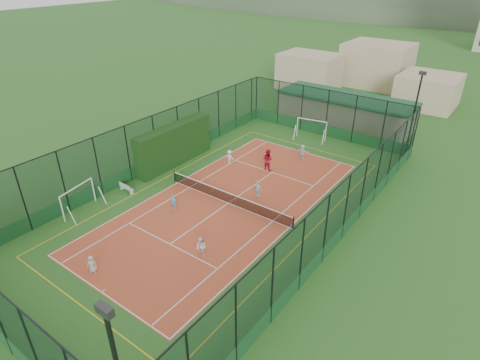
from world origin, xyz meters
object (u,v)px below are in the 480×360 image
object	(u,v)px
child_far_left	(230,157)
child_far_right	(258,189)
child_far_back	(302,152)
futsal_goal_far	(311,129)
white_bench	(126,187)
child_near_mid	(174,203)
clubhouse	(345,109)
futsal_goal_near	(79,199)
child_near_right	(201,247)
floodlight_ne	(413,117)
child_near_left	(92,264)
coach	(268,160)

from	to	relation	value
child_far_left	child_far_right	xyz separation A→B (m)	(5.51, -3.48, 0.06)
child_far_right	child_far_back	bearing A→B (deg)	-89.50
futsal_goal_far	white_bench	bearing A→B (deg)	-120.24
white_bench	child_near_mid	distance (m)	5.05
clubhouse	futsal_goal_near	bearing A→B (deg)	-105.76
white_bench	child_near_right	size ratio (longest dim) A/B	1.01
floodlight_ne	child_near_mid	world-z (taller)	floodlight_ne
child_near_left	child_far_right	bearing A→B (deg)	35.66
futsal_goal_near	child_far_back	distance (m)	20.20
white_bench	futsal_goal_far	xyz separation A→B (m)	(6.93, 18.94, 0.63)
clubhouse	coach	size ratio (longest dim) A/B	7.61
child_far_left	child_near_right	bearing A→B (deg)	114.63
white_bench	child_near_right	xyz separation A→B (m)	(10.30, -2.49, 0.31)
white_bench	child_near_left	bearing A→B (deg)	-49.46
coach	clubhouse	bearing A→B (deg)	-90.15
futsal_goal_far	child_far_left	size ratio (longest dim) A/B	2.36
child_near_left	coach	size ratio (longest dim) A/B	0.58
child_near_left	coach	world-z (taller)	coach
floodlight_ne	coach	world-z (taller)	floodlight_ne
floodlight_ne	coach	xyz separation A→B (m)	(-9.24, -10.02, -3.12)
child_near_mid	child_near_left	bearing A→B (deg)	-86.42
floodlight_ne	child_far_back	distance (m)	10.49
child_near_left	child_far_left	distance (m)	16.80
futsal_goal_far	child_near_right	xyz separation A→B (m)	(3.37, -21.43, -0.32)
futsal_goal_far	child_near_right	size ratio (longest dim) A/B	2.27
child_near_mid	futsal_goal_far	bearing A→B (deg)	81.15
child_near_mid	clubhouse	bearing A→B (deg)	80.71
futsal_goal_far	child_far_right	world-z (taller)	futsal_goal_far
futsal_goal_near	child_near_left	size ratio (longest dim) A/B	2.79
futsal_goal_far	coach	xyz separation A→B (m)	(0.23, -8.82, -0.03)
white_bench	child_far_back	xyz separation A→B (m)	(8.55, 14.07, 0.31)
child_far_back	child_near_mid	bearing A→B (deg)	91.57
child_near_right	coach	distance (m)	13.00
child_near_mid	floodlight_ne	bearing A→B (deg)	57.08
futsal_goal_far	child_far_right	distance (m)	13.52
child_near_right	child_far_left	bearing A→B (deg)	116.66
clubhouse	child_far_left	xyz separation A→B (m)	(-4.15, -16.45, -0.88)
white_bench	child_far_right	distance (m)	10.74
child_far_back	coach	world-z (taller)	coach
clubhouse	child_far_back	xyz separation A→B (m)	(0.75, -11.46, -0.86)
child_near_mid	child_far_right	xyz separation A→B (m)	(4.12, 5.23, 0.12)
floodlight_ne	futsal_goal_near	world-z (taller)	floodlight_ne
floodlight_ne	futsal_goal_near	xyz separation A→B (m)	(-16.93, -24.11, -3.08)
floodlight_ne	futsal_goal_far	world-z (taller)	floodlight_ne
futsal_goal_near	child_far_right	bearing A→B (deg)	-56.54
futsal_goal_far	child_far_left	distance (m)	10.39
child_far_left	child_far_back	bearing A→B (deg)	-139.73
coach	white_bench	bearing A→B (deg)	56.94
child_near_left	child_near_right	xyz separation A→B (m)	(4.35, 5.06, 0.13)
child_far_left	child_near_left	bearing A→B (deg)	92.62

